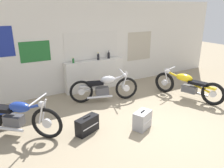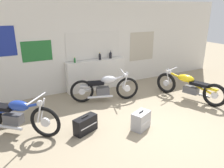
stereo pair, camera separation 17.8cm
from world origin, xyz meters
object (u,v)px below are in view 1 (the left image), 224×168
(bottle_leftmost, at_px, (73,60))
(motorcycle_blue, at_px, (16,116))
(hard_case_black, at_px, (87,125))
(motorcycle_yellow, at_px, (187,85))
(bottle_left_center, at_px, (98,57))
(motorcycle_silver, at_px, (104,87))
(hard_case_silver, at_px, (142,120))
(bottle_center, at_px, (109,55))

(bottle_leftmost, bearing_deg, motorcycle_blue, -138.89)
(hard_case_black, bearing_deg, motorcycle_yellow, 4.98)
(bottle_left_center, height_order, motorcycle_silver, bottle_left_center)
(bottle_leftmost, xyz_separation_m, motorcycle_silver, (0.53, -1.00, -0.64))
(hard_case_silver, bearing_deg, motorcycle_silver, 90.35)
(motorcycle_blue, relative_size, hard_case_silver, 3.15)
(hard_case_black, relative_size, hard_case_silver, 1.16)
(bottle_left_center, distance_m, motorcycle_yellow, 2.88)
(bottle_left_center, xyz_separation_m, hard_case_black, (-1.45, -2.35, -0.91))
(bottle_leftmost, bearing_deg, hard_case_black, -104.47)
(bottle_leftmost, relative_size, motorcycle_blue, 0.11)
(hard_case_black, bearing_deg, motorcycle_blue, 152.78)
(motorcycle_silver, bearing_deg, bottle_left_center, 72.38)
(motorcycle_blue, xyz_separation_m, hard_case_black, (1.31, -0.67, -0.24))
(bottle_left_center, xyz_separation_m, hard_case_silver, (-0.31, -2.79, -0.89))
(motorcycle_silver, xyz_separation_m, hard_case_black, (-1.13, -1.34, -0.23))
(hard_case_black, xyz_separation_m, hard_case_silver, (1.14, -0.44, 0.02))
(bottle_left_center, xyz_separation_m, motorcycle_silver, (-0.32, -1.00, -0.67))
(motorcycle_silver, bearing_deg, motorcycle_yellow, -25.37)
(motorcycle_blue, height_order, hard_case_black, motorcycle_blue)
(motorcycle_silver, bearing_deg, bottle_center, 55.15)
(bottle_leftmost, bearing_deg, motorcycle_silver, -62.17)
(bottle_leftmost, relative_size, bottle_center, 0.70)
(motorcycle_blue, bearing_deg, motorcycle_silver, 15.35)
(hard_case_silver, bearing_deg, bottle_center, 75.85)
(bottle_leftmost, distance_m, bottle_center, 1.25)
(bottle_center, relative_size, motorcycle_silver, 0.13)
(bottle_center, height_order, hard_case_black, bottle_center)
(motorcycle_silver, bearing_deg, motorcycle_blue, -164.65)
(bottle_leftmost, distance_m, hard_case_silver, 2.96)
(hard_case_silver, bearing_deg, bottle_leftmost, 100.95)
(motorcycle_yellow, distance_m, motorcycle_blue, 4.68)
(bottle_leftmost, relative_size, motorcycle_silver, 0.09)
(motorcycle_yellow, height_order, motorcycle_blue, motorcycle_blue)
(bottle_leftmost, distance_m, bottle_left_center, 0.85)
(motorcycle_silver, bearing_deg, hard_case_silver, -89.65)
(bottle_left_center, relative_size, bottle_center, 0.95)
(motorcycle_yellow, relative_size, motorcycle_blue, 1.30)
(bottle_leftmost, relative_size, motorcycle_yellow, 0.09)
(bottle_leftmost, bearing_deg, hard_case_silver, -79.05)
(motorcycle_silver, relative_size, motorcycle_yellow, 0.93)
(bottle_left_center, relative_size, hard_case_silver, 0.48)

